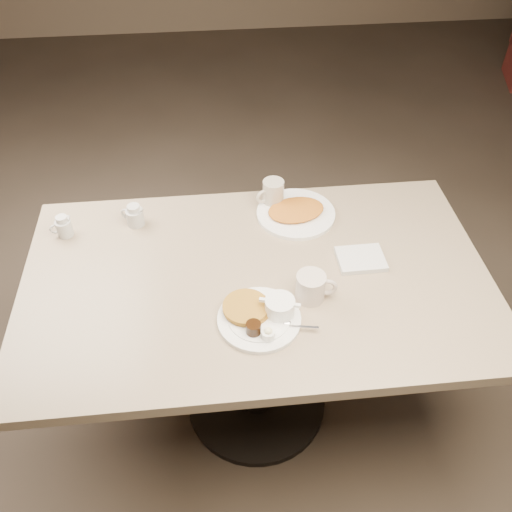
{
  "coord_description": "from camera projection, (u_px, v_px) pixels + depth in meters",
  "views": [
    {
      "loc": [
        -0.13,
        -1.22,
        2.01
      ],
      "look_at": [
        0.0,
        0.02,
        0.82
      ],
      "focal_mm": 38.42,
      "sensor_mm": 36.0,
      "label": 1
    }
  ],
  "objects": [
    {
      "name": "diner_table",
      "position": [
        257.0,
        311.0,
        1.87
      ],
      "size": [
        1.5,
        0.9,
        0.75
      ],
      "color": "tan",
      "rests_on": "ground"
    },
    {
      "name": "coffee_mug_far",
      "position": [
        273.0,
        193.0,
        1.99
      ],
      "size": [
        0.12,
        0.1,
        0.1
      ],
      "color": "beige",
      "rests_on": "diner_table"
    },
    {
      "name": "hash_plate",
      "position": [
        296.0,
        212.0,
        1.97
      ],
      "size": [
        0.34,
        0.34,
        0.04
      ],
      "color": "white",
      "rests_on": "diner_table"
    },
    {
      "name": "creamer_left",
      "position": [
        64.0,
        227.0,
        1.88
      ],
      "size": [
        0.08,
        0.06,
        0.08
      ],
      "color": "silver",
      "rests_on": "diner_table"
    },
    {
      "name": "napkin",
      "position": [
        361.0,
        259.0,
        1.8
      ],
      "size": [
        0.15,
        0.12,
        0.02
      ],
      "color": "silver",
      "rests_on": "diner_table"
    },
    {
      "name": "creamer_right",
      "position": [
        135.0,
        216.0,
        1.92
      ],
      "size": [
        0.09,
        0.07,
        0.08
      ],
      "color": "silver",
      "rests_on": "diner_table"
    },
    {
      "name": "coffee_mug_near",
      "position": [
        312.0,
        287.0,
        1.66
      ],
      "size": [
        0.13,
        0.1,
        0.09
      ],
      "color": "beige",
      "rests_on": "diner_table"
    },
    {
      "name": "main_plate",
      "position": [
        261.0,
        314.0,
        1.61
      ],
      "size": [
        0.32,
        0.31,
        0.07
      ],
      "color": "white",
      "rests_on": "diner_table"
    },
    {
      "name": "room",
      "position": [
        257.0,
        86.0,
        1.31
      ],
      "size": [
        7.04,
        8.04,
        2.84
      ],
      "color": "#4C3F33",
      "rests_on": "ground"
    }
  ]
}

